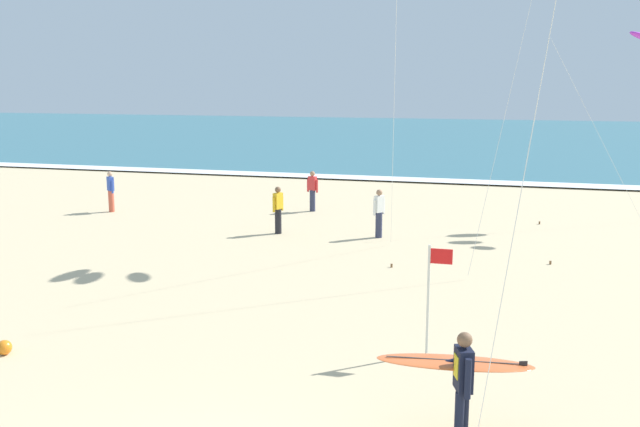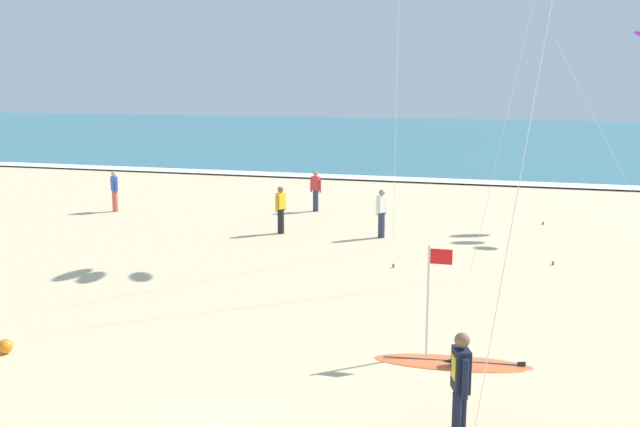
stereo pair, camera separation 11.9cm
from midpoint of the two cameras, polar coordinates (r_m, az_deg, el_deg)
ocean_water at (r=65.41m, az=13.13°, el=6.08°), size 160.00×60.00×0.08m
shoreline_foam at (r=35.93m, az=10.56°, el=2.64°), size 160.00×1.60×0.01m
surfer_lead at (r=10.13m, az=11.48°, el=-12.63°), size 2.36×1.30×1.71m
bystander_blue_top at (r=28.44m, az=-16.30°, el=1.77°), size 0.41×0.34×1.59m
bystander_red_top at (r=27.35m, az=-0.23°, el=1.87°), size 0.48×0.27×1.59m
bystander_white_top at (r=22.79m, az=5.20°, el=0.03°), size 0.33×0.42×1.59m
bystander_yellow_top at (r=23.36m, az=-3.08°, el=0.32°), size 0.29×0.47×1.59m
lifeguard_flag at (r=13.07m, az=9.32°, el=-6.14°), size 0.45×0.05×2.10m
beach_ball at (r=14.56m, az=-24.08°, el=-9.87°), size 0.28×0.28×0.28m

